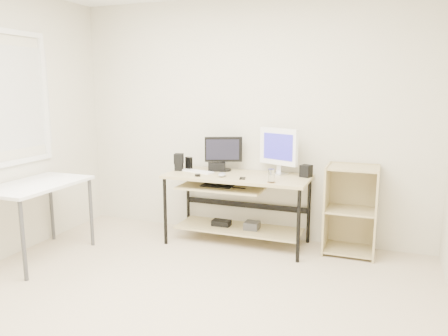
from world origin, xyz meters
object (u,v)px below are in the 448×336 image
object	(u,v)px
desk	(235,194)
side_table	(37,191)
shelf_unit	(351,209)
audio_controller	(189,163)
black_monitor	(223,151)
white_imac	(278,148)

from	to	relation	value
desk	side_table	bearing A→B (deg)	-147.35
desk	shelf_unit	size ratio (longest dim) A/B	1.67
shelf_unit	audio_controller	bearing A→B (deg)	-177.38
desk	black_monitor	size ratio (longest dim) A/B	3.81
white_imac	audio_controller	bearing A→B (deg)	-151.99
white_imac	audio_controller	world-z (taller)	white_imac
shelf_unit	black_monitor	xyz separation A→B (m)	(-1.37, 0.00, 0.51)
side_table	black_monitor	world-z (taller)	black_monitor
desk	side_table	size ratio (longest dim) A/B	1.50
white_imac	shelf_unit	bearing A→B (deg)	20.16
black_monitor	white_imac	size ratio (longest dim) A/B	0.81
shelf_unit	white_imac	distance (m)	0.96
shelf_unit	audio_controller	distance (m)	1.79
side_table	black_monitor	distance (m)	1.93
side_table	audio_controller	world-z (taller)	audio_controller
white_imac	side_table	bearing A→B (deg)	-126.96
desk	black_monitor	distance (m)	0.50
side_table	black_monitor	size ratio (longest dim) A/B	2.54
desk	shelf_unit	xyz separation A→B (m)	(1.18, 0.16, -0.09)
black_monitor	side_table	bearing A→B (deg)	-162.16
black_monitor	white_imac	xyz separation A→B (m)	(0.61, 0.02, 0.07)
desk	audio_controller	size ratio (longest dim) A/B	10.35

